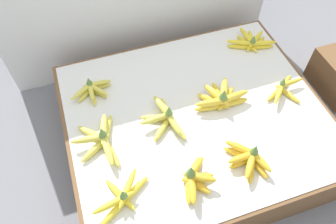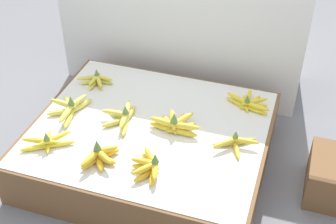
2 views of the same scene
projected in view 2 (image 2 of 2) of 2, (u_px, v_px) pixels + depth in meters
The scene contains 12 objects.
ground_plane at pixel (151, 162), 2.44m from camera, with size 10.00×10.00×0.00m, color slate.
display_platform at pixel (151, 145), 2.37m from camera, with size 1.15×0.99×0.24m.
back_vendor_table at pixel (185, 19), 2.83m from camera, with size 1.46×0.43×0.84m.
banana_bunch_front_left at pixel (47, 142), 2.17m from camera, with size 0.24×0.19×0.09m.
banana_bunch_front_midleft at pixel (100, 156), 2.08m from camera, with size 0.15×0.20×0.11m.
banana_bunch_front_midright at pixel (149, 166), 2.03m from camera, with size 0.15×0.21×0.10m.
banana_bunch_middle_left at pixel (70, 108), 2.37m from camera, with size 0.20×0.27×0.10m.
banana_bunch_middle_midleft at pixel (122, 117), 2.32m from camera, with size 0.18×0.25×0.10m.
banana_bunch_middle_midright at pixel (175, 124), 2.26m from camera, with size 0.26×0.18×0.11m.
banana_bunch_middle_right at pixel (235, 143), 2.17m from camera, with size 0.22×0.18×0.08m.
banana_bunch_back_left at pixel (96, 80), 2.58m from camera, with size 0.20×0.14×0.08m.
banana_bunch_back_right at pixel (249, 103), 2.41m from camera, with size 0.25×0.18×0.09m.
Camera 2 is at (0.64, -1.66, 1.69)m, focal length 50.00 mm.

